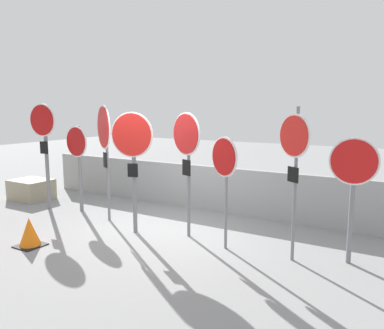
# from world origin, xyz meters

# --- Properties ---
(ground_plane) EXTENTS (40.00, 40.00, 0.00)m
(ground_plane) POSITION_xyz_m (0.00, 0.00, 0.00)
(ground_plane) COLOR gray
(fence_back) EXTENTS (10.12, 0.12, 1.09)m
(fence_back) POSITION_xyz_m (0.00, 1.94, 0.55)
(fence_back) COLOR gray
(fence_back) RESTS_ON ground
(stop_sign_0) EXTENTS (0.78, 0.18, 2.59)m
(stop_sign_0) POSITION_xyz_m (-3.43, -0.01, 1.79)
(stop_sign_0) COLOR slate
(stop_sign_0) RESTS_ON ground
(stop_sign_1) EXTENTS (0.74, 0.17, 2.07)m
(stop_sign_1) POSITION_xyz_m (-2.62, 0.28, 1.44)
(stop_sign_1) COLOR slate
(stop_sign_1) RESTS_ON ground
(stop_sign_2) EXTENTS (0.82, 0.52, 2.55)m
(stop_sign_2) POSITION_xyz_m (-1.51, 0.02, 1.91)
(stop_sign_2) COLOR slate
(stop_sign_2) RESTS_ON ground
(stop_sign_3) EXTENTS (0.86, 0.24, 2.42)m
(stop_sign_3) POSITION_xyz_m (-0.45, -0.32, 1.70)
(stop_sign_3) COLOR slate
(stop_sign_3) RESTS_ON ground
(stop_sign_4) EXTENTS (0.76, 0.33, 2.41)m
(stop_sign_4) POSITION_xyz_m (0.57, 0.03, 1.79)
(stop_sign_4) COLOR slate
(stop_sign_4) RESTS_ON ground
(stop_sign_5) EXTENTS (0.63, 0.35, 2.00)m
(stop_sign_5) POSITION_xyz_m (1.46, -0.19, 1.52)
(stop_sign_5) COLOR slate
(stop_sign_5) RESTS_ON ground
(stop_sign_6) EXTENTS (0.59, 0.40, 2.51)m
(stop_sign_6) POSITION_xyz_m (2.63, -0.10, 1.82)
(stop_sign_6) COLOR slate
(stop_sign_6) RESTS_ON ground
(stop_sign_7) EXTENTS (0.75, 0.13, 2.04)m
(stop_sign_7) POSITION_xyz_m (3.47, 0.23, 1.45)
(stop_sign_7) COLOR slate
(stop_sign_7) RESTS_ON ground
(traffic_cone_0) EXTENTS (0.45, 0.45, 0.53)m
(traffic_cone_0) POSITION_xyz_m (-1.62, -1.85, 0.26)
(traffic_cone_0) COLOR black
(traffic_cone_0) RESTS_ON ground
(storage_crate) EXTENTS (1.04, 0.84, 0.54)m
(storage_crate) POSITION_xyz_m (-4.71, 0.47, 0.27)
(storage_crate) COLOR #9E937A
(storage_crate) RESTS_ON ground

